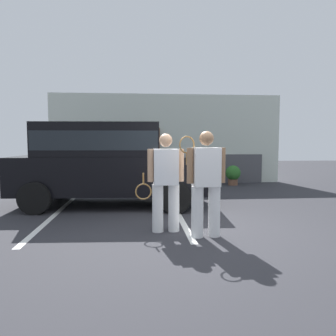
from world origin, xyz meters
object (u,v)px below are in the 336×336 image
at_px(tennis_player_man, 165,181).
at_px(potted_plant_by_porch, 233,174).
at_px(tennis_player_woman, 206,182).
at_px(parked_suv, 107,160).

height_order(tennis_player_man, potted_plant_by_porch, tennis_player_man).
bearing_deg(tennis_player_woman, tennis_player_man, -35.19).
height_order(parked_suv, tennis_player_man, parked_suv).
xyz_separation_m(tennis_player_man, tennis_player_woman, (0.65, -0.39, 0.03)).
relative_size(parked_suv, potted_plant_by_porch, 6.49).
relative_size(parked_suv, tennis_player_woman, 2.63).
height_order(parked_suv, tennis_player_woman, parked_suv).
bearing_deg(tennis_player_man, tennis_player_woman, 147.44).
distance_m(parked_suv, tennis_player_man, 2.82).
height_order(tennis_player_woman, potted_plant_by_porch, tennis_player_woman).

